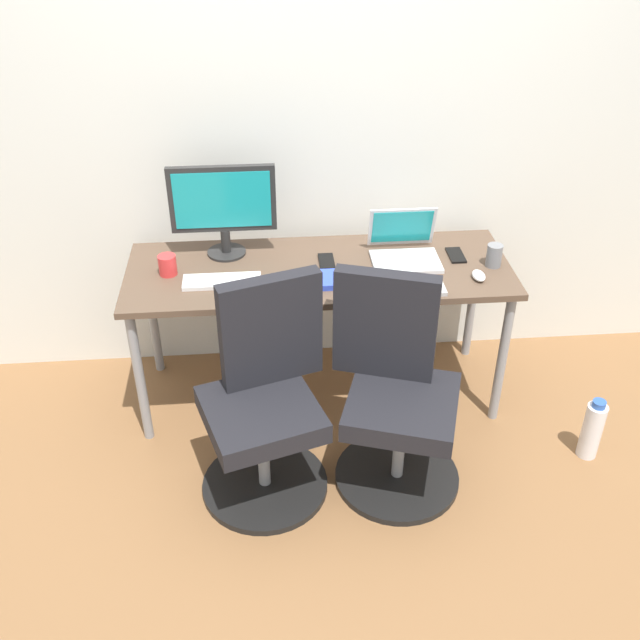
{
  "coord_description": "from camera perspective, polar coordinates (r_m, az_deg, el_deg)",
  "views": [
    {
      "loc": [
        -0.24,
        -2.89,
        2.35
      ],
      "look_at": [
        0.0,
        -0.05,
        0.47
      ],
      "focal_mm": 41.04,
      "sensor_mm": 36.0,
      "label": 1
    }
  ],
  "objects": [
    {
      "name": "coffee_mug",
      "position": [
        3.32,
        -11.8,
        4.25
      ],
      "size": [
        0.08,
        0.08,
        0.09
      ],
      "primitive_type": "cylinder",
      "color": "red",
      "rests_on": "desk"
    },
    {
      "name": "notebook",
      "position": [
        3.21,
        0.45,
        3.16
      ],
      "size": [
        0.21,
        0.15,
        0.03
      ],
      "primitive_type": "cube",
      "color": "blue",
      "rests_on": "desk"
    },
    {
      "name": "pen_cup",
      "position": [
        3.41,
        13.43,
        4.92
      ],
      "size": [
        0.07,
        0.07,
        0.1
      ],
      "primitive_type": "cylinder",
      "color": "slate",
      "rests_on": "desk"
    },
    {
      "name": "open_laptop",
      "position": [
        3.41,
        6.58,
        5.66
      ],
      "size": [
        0.31,
        0.28,
        0.22
      ],
      "color": "silver",
      "rests_on": "desk"
    },
    {
      "name": "desk",
      "position": [
        3.36,
        -0.07,
        3.13
      ],
      "size": [
        1.75,
        0.63,
        0.72
      ],
      "color": "brown",
      "rests_on": "ground"
    },
    {
      "name": "mouse_by_monitor",
      "position": [
        3.1,
        -2.69,
        2.02
      ],
      "size": [
        0.06,
        0.1,
        0.03
      ],
      "primitive_type": "ellipsoid",
      "color": "#2D2D2D",
      "rests_on": "desk"
    },
    {
      "name": "keyboard_by_laptop",
      "position": [
        3.17,
        6.69,
        2.41
      ],
      "size": [
        0.34,
        0.12,
        0.02
      ],
      "primitive_type": "cube",
      "color": "#B7B7B7",
      "rests_on": "desk"
    },
    {
      "name": "phone_near_monitor",
      "position": [
        3.48,
        10.55,
        4.99
      ],
      "size": [
        0.07,
        0.14,
        0.01
      ],
      "primitive_type": "cube",
      "color": "black",
      "rests_on": "desk"
    },
    {
      "name": "water_bottle_on_floor",
      "position": [
        3.51,
        20.45,
        -8.02
      ],
      "size": [
        0.09,
        0.09,
        0.31
      ],
      "color": "white",
      "rests_on": "ground"
    },
    {
      "name": "mouse_by_laptop",
      "position": [
        3.31,
        12.27,
        3.4
      ],
      "size": [
        0.06,
        0.1,
        0.03
      ],
      "primitive_type": "ellipsoid",
      "color": "silver",
      "rests_on": "desk"
    },
    {
      "name": "desktop_monitor",
      "position": [
        3.36,
        -7.59,
        8.91
      ],
      "size": [
        0.48,
        0.18,
        0.43
      ],
      "color": "#262626",
      "rests_on": "desk"
    },
    {
      "name": "phone_near_laptop",
      "position": [
        3.37,
        0.51,
        4.6
      ],
      "size": [
        0.07,
        0.14,
        0.01
      ],
      "primitive_type": "cube",
      "color": "black",
      "rests_on": "desk"
    },
    {
      "name": "ground_plane",
      "position": [
        3.73,
        -0.07,
        -5.58
      ],
      "size": [
        5.28,
        5.28,
        0.0
      ],
      "primitive_type": "plane",
      "color": "brown"
    },
    {
      "name": "office_chair_left",
      "position": [
        3.01,
        -4.28,
        -6.43
      ],
      "size": [
        0.55,
        0.55,
        0.94
      ],
      "color": "black",
      "rests_on": "ground"
    },
    {
      "name": "keyboard_by_monitor",
      "position": [
        3.23,
        -7.66,
        3.02
      ],
      "size": [
        0.34,
        0.12,
        0.02
      ],
      "primitive_type": "cube",
      "color": "silver",
      "rests_on": "desk"
    },
    {
      "name": "back_wall",
      "position": [
        3.45,
        -0.65,
        15.76
      ],
      "size": [
        4.4,
        0.04,
        2.6
      ],
      "primitive_type": "cube",
      "color": "silver",
      "rests_on": "ground"
    },
    {
      "name": "office_chair_right",
      "position": [
        3.05,
        5.88,
        -5.86
      ],
      "size": [
        0.55,
        0.55,
        0.94
      ],
      "color": "black",
      "rests_on": "ground"
    }
  ]
}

